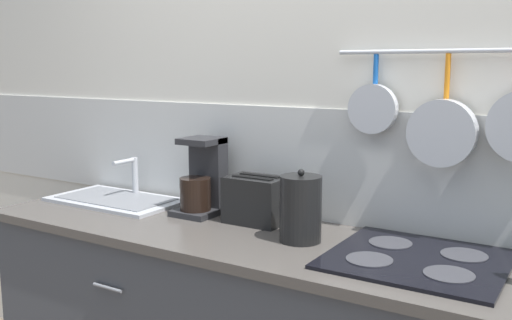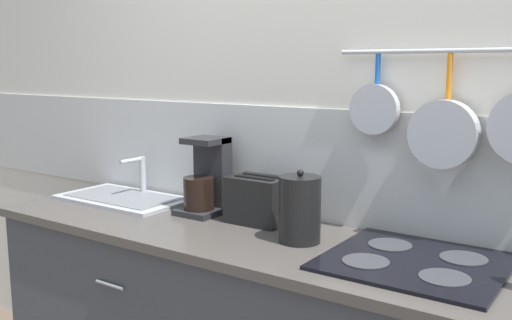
# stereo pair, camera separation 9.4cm
# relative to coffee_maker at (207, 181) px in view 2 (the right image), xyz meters

# --- Properties ---
(wall_back) EXTENTS (7.20, 0.15, 2.60)m
(wall_back) POSITION_rel_coffee_maker_xyz_m (0.57, 0.18, 0.21)
(wall_back) COLOR silver
(wall_back) RESTS_ON ground_plane
(countertop) EXTENTS (2.70, 0.59, 0.03)m
(countertop) POSITION_rel_coffee_maker_xyz_m (0.56, -0.16, -0.15)
(countertop) COLOR #4C4742
(countertop) RESTS_ON cabinet_base
(sink_basin) EXTENTS (0.60, 0.34, 0.18)m
(sink_basin) POSITION_rel_coffee_maker_xyz_m (-0.45, -0.05, -0.12)
(sink_basin) COLOR #B7BABF
(sink_basin) RESTS_ON countertop
(coffee_maker) EXTENTS (0.17, 0.20, 0.31)m
(coffee_maker) POSITION_rel_coffee_maker_xyz_m (0.00, 0.00, 0.00)
(coffee_maker) COLOR #262628
(coffee_maker) RESTS_ON countertop
(toaster) EXTENTS (0.24, 0.16, 0.19)m
(toaster) POSITION_rel_coffee_maker_xyz_m (0.27, -0.01, -0.04)
(toaster) COLOR black
(toaster) RESTS_ON countertop
(kettle) EXTENTS (0.15, 0.15, 0.25)m
(kettle) POSITION_rel_coffee_maker_xyz_m (0.52, -0.13, -0.02)
(kettle) COLOR black
(kettle) RESTS_ON countertop
(cooktop) EXTENTS (0.53, 0.50, 0.01)m
(cooktop) POSITION_rel_coffee_maker_xyz_m (0.93, -0.13, -0.12)
(cooktop) COLOR black
(cooktop) RESTS_ON countertop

